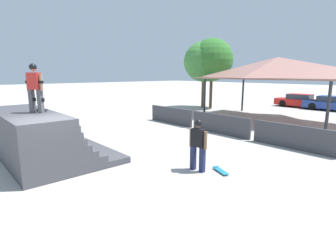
% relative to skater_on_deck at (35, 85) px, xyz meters
% --- Properties ---
extents(ground_plane, '(160.00, 160.00, 0.00)m').
position_rel_skater_on_deck_xyz_m(ground_plane, '(1.86, 0.05, -2.82)').
color(ground_plane, '#ADA8A0').
extents(quarter_pipe_ramp, '(5.37, 3.56, 1.85)m').
position_rel_skater_on_deck_xyz_m(quarter_pipe_ramp, '(-0.52, 0.07, -2.02)').
color(quarter_pipe_ramp, '#424247').
rests_on(quarter_pipe_ramp, ground).
extents(skater_on_deck, '(0.69, 0.53, 1.70)m').
position_rel_skater_on_deck_xyz_m(skater_on_deck, '(0.00, 0.00, 0.00)').
color(skater_on_deck, '#4C4C51').
rests_on(skater_on_deck, quarter_pipe_ramp).
extents(skateboard_on_deck, '(0.85, 0.42, 0.09)m').
position_rel_skater_on_deck_xyz_m(skateboard_on_deck, '(-0.35, 0.18, -0.92)').
color(skateboard_on_deck, blue).
rests_on(skateboard_on_deck, quarter_pipe_ramp).
extents(bystander_walking, '(0.69, 0.28, 1.75)m').
position_rel_skater_on_deck_xyz_m(bystander_walking, '(4.32, 3.66, -1.80)').
color(bystander_walking, '#1E2347').
rests_on(bystander_walking, ground).
extents(skateboard_on_ground, '(0.78, 0.47, 0.09)m').
position_rel_skater_on_deck_xyz_m(skateboard_on_ground, '(4.91, 4.14, -2.77)').
color(skateboard_on_ground, green).
rests_on(skateboard_on_ground, ground).
extents(barrier_fence, '(11.63, 0.12, 1.05)m').
position_rel_skater_on_deck_xyz_m(barrier_fence, '(1.38, 8.69, -2.30)').
color(barrier_fence, '#3D3D42').
rests_on(barrier_fence, ground).
extents(pavilion_shelter, '(9.68, 5.92, 4.28)m').
position_rel_skater_on_deck_xyz_m(pavilion_shelter, '(1.30, 14.80, 0.73)').
color(pavilion_shelter, '#2D2D33').
rests_on(pavilion_shelter, ground).
extents(tree_beside_pavilion, '(3.90, 3.90, 6.39)m').
position_rel_skater_on_deck_xyz_m(tree_beside_pavilion, '(-5.99, 16.90, 1.61)').
color(tree_beside_pavilion, brown).
rests_on(tree_beside_pavilion, ground).
extents(tree_far_back, '(3.71, 3.71, 6.14)m').
position_rel_skater_on_deck_xyz_m(tree_far_back, '(-6.65, 16.51, 1.45)').
color(tree_far_back, brown).
rests_on(tree_far_back, ground).
extents(parked_car_red, '(4.55, 1.71, 1.27)m').
position_rel_skater_on_deck_xyz_m(parked_car_red, '(-0.45, 23.59, -2.22)').
color(parked_car_red, red).
rests_on(parked_car_red, ground).
extents(parked_car_blue, '(4.65, 1.98, 1.27)m').
position_rel_skater_on_deck_xyz_m(parked_car_blue, '(2.37, 23.32, -2.22)').
color(parked_car_blue, navy).
rests_on(parked_car_blue, ground).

